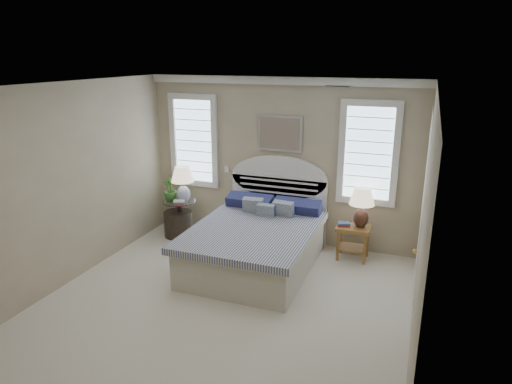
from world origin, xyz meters
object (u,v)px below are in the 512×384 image
(nightstand_right, at_px, (353,235))
(side_table_left, at_px, (180,214))
(lamp_left, at_px, (183,180))
(lamp_right, at_px, (362,203))
(floor_pot, at_px, (178,224))
(bed, at_px, (258,240))

(nightstand_right, bearing_deg, side_table_left, -178.06)
(lamp_left, distance_m, lamp_right, 2.94)
(nightstand_right, bearing_deg, lamp_right, 12.90)
(nightstand_right, bearing_deg, floor_pot, -177.34)
(bed, bearing_deg, side_table_left, 160.26)
(bed, distance_m, lamp_right, 1.65)
(nightstand_right, xyz_separation_m, floor_pot, (-2.97, -0.14, -0.17))
(side_table_left, xyz_separation_m, floor_pot, (-0.02, -0.04, -0.17))
(side_table_left, distance_m, lamp_right, 3.09)
(bed, xyz_separation_m, floor_pot, (-1.67, 0.55, -0.17))
(side_table_left, xyz_separation_m, nightstand_right, (2.95, 0.10, -0.00))
(lamp_left, bearing_deg, lamp_right, 2.99)
(side_table_left, height_order, floor_pot, side_table_left)
(bed, bearing_deg, lamp_right, 27.15)
(side_table_left, bearing_deg, floor_pot, -120.96)
(side_table_left, distance_m, nightstand_right, 2.95)
(bed, distance_m, side_table_left, 1.75)
(floor_pot, xyz_separation_m, lamp_left, (0.13, 0.01, 0.79))
(lamp_right, bearing_deg, lamp_left, -177.01)
(bed, xyz_separation_m, lamp_left, (-1.55, 0.56, 0.62))
(nightstand_right, height_order, floor_pot, nightstand_right)
(lamp_right, bearing_deg, nightstand_right, -167.10)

